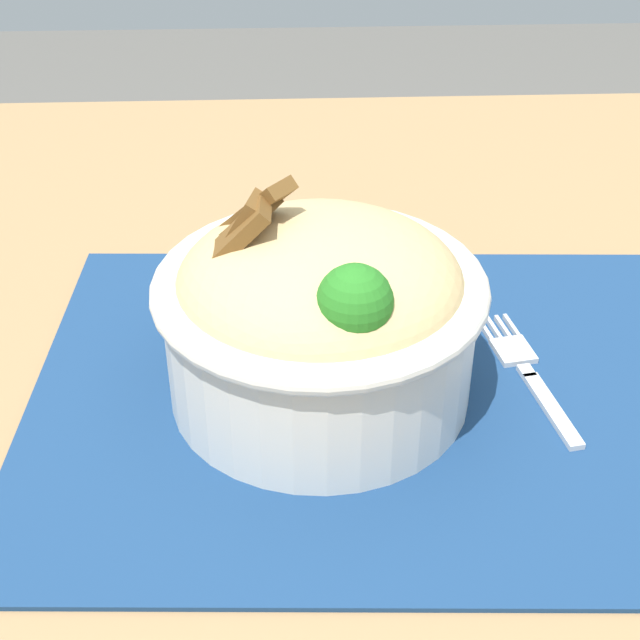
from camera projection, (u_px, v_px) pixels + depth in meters
table at (403, 468)px, 0.60m from camera, size 1.06×0.92×0.71m
placemat at (392, 392)px, 0.55m from camera, size 0.43×0.33×0.00m
bowl at (320, 312)px, 0.51m from camera, size 0.18×0.18×0.13m
fork at (526, 370)px, 0.56m from camera, size 0.04×0.13×0.00m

